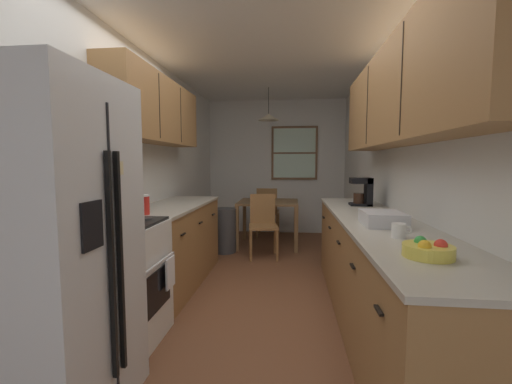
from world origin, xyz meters
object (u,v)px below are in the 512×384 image
storage_canister (144,204)px  dish_rack (383,219)px  stove_range (117,282)px  fruit_bowl (428,250)px  coffee_maker (363,191)px  trash_bin (225,230)px  dining_table (268,208)px  refrigerator (48,252)px  microwave_over_range (95,114)px  dining_chair_near (263,222)px  dining_chair_far (267,210)px  mug_by_coffeemaker (399,231)px

storage_canister → dish_rack: 1.98m
stove_range → fruit_bowl: stove_range is taller
coffee_maker → storage_canister: bearing=-157.9°
trash_bin → dining_table: bearing=37.2°
fruit_bowl → stove_range: bearing=162.6°
refrigerator → trash_bin: bearing=85.6°
fruit_bowl → microwave_over_range: bearing=163.5°
microwave_over_range → stove_range: bearing=-0.0°
microwave_over_range → dining_table: (1.04, 3.02, -1.08)m
microwave_over_range → dining_chair_near: bearing=67.2°
microwave_over_range → fruit_bowl: 2.29m
dining_table → dining_chair_near: (-0.03, -0.64, -0.13)m
dining_chair_near → microwave_over_range: bearing=-112.8°
coffee_maker → dish_rack: bearing=-95.2°
dish_rack → dining_chair_far: bearing=107.5°
dining_chair_near → dining_table: bearing=87.3°
stove_range → dish_rack: bearing=5.8°
dining_chair_near → mug_by_coffeemaker: size_ratio=7.52×
refrigerator → dining_chair_near: 3.23m
microwave_over_range → storage_canister: (0.11, 0.49, -0.71)m
microwave_over_range → dining_table: size_ratio=0.66×
refrigerator → fruit_bowl: size_ratio=7.64×
stove_range → dining_chair_near: 2.55m
refrigerator → mug_by_coffeemaker: refrigerator is taller
dining_chair_far → fruit_bowl: 4.43m
coffee_maker → mug_by_coffeemaker: size_ratio=2.47×
dining_chair_near → dining_chair_far: (-0.03, 1.28, 0.00)m
trash_bin → coffee_maker: (1.77, -1.22, 0.72)m
dining_chair_near → dining_chair_far: size_ratio=1.00×
microwave_over_range → fruit_bowl: bearing=-16.5°
mug_by_coffeemaker → microwave_over_range: bearing=174.4°
refrigerator → dining_chair_far: 4.47m
trash_bin → stove_range: bearing=-96.6°
mug_by_coffeemaker → refrigerator: bearing=-165.1°
stove_range → storage_canister: size_ratio=6.19×
microwave_over_range → dining_table: bearing=71.1°
storage_canister → fruit_bowl: (1.96, -1.10, -0.05)m
stove_range → storage_canister: stove_range is taller
microwave_over_range → dining_chair_near: 2.85m
mug_by_coffeemaker → dish_rack: (0.01, 0.40, 0.01)m
stove_range → dish_rack: stove_range is taller
dining_table → coffee_maker: (1.14, -1.69, 0.43)m
dining_table → dining_chair_far: (-0.06, 0.64, -0.13)m
microwave_over_range → storage_canister: size_ratio=3.56×
refrigerator → mug_by_coffeemaker: (1.90, 0.51, 0.05)m
dining_chair_far → fruit_bowl: bearing=-75.7°
refrigerator → dining_chair_near: refrigerator is taller
coffee_maker → fruit_bowl: coffee_maker is taller
dining_chair_near → dining_chair_far: 1.28m
microwave_over_range → dining_chair_far: size_ratio=0.70×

